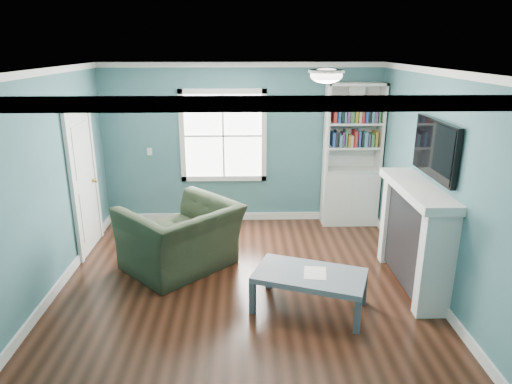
{
  "coord_description": "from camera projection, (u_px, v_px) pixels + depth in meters",
  "views": [
    {
      "loc": [
        0.02,
        -4.81,
        2.84
      ],
      "look_at": [
        0.17,
        0.4,
        1.17
      ],
      "focal_mm": 32.0,
      "sensor_mm": 36.0,
      "label": 1
    }
  ],
  "objects": [
    {
      "name": "floor",
      "position": [
        243.0,
        295.0,
        5.44
      ],
      "size": [
        5.0,
        5.0,
        0.0
      ],
      "primitive_type": "plane",
      "color": "black",
      "rests_on": "ground"
    },
    {
      "name": "room_walls",
      "position": [
        242.0,
        167.0,
        4.96
      ],
      "size": [
        5.0,
        5.0,
        5.0
      ],
      "color": "#36656A",
      "rests_on": "ground"
    },
    {
      "name": "trim",
      "position": [
        242.0,
        197.0,
        5.06
      ],
      "size": [
        4.5,
        5.0,
        2.6
      ],
      "color": "white",
      "rests_on": "ground"
    },
    {
      "name": "window",
      "position": [
        223.0,
        136.0,
        7.36
      ],
      "size": [
        1.4,
        0.06,
        1.5
      ],
      "color": "white",
      "rests_on": "room_walls"
    },
    {
      "name": "bookshelf",
      "position": [
        351.0,
        169.0,
        7.4
      ],
      "size": [
        0.9,
        0.35,
        2.31
      ],
      "color": "silver",
      "rests_on": "ground"
    },
    {
      "name": "fireplace",
      "position": [
        415.0,
        237.0,
        5.5
      ],
      "size": [
        0.44,
        1.58,
        1.3
      ],
      "color": "black",
      "rests_on": "ground"
    },
    {
      "name": "tv",
      "position": [
        435.0,
        149.0,
        5.17
      ],
      "size": [
        0.06,
        1.1,
        0.65
      ],
      "primitive_type": "cube",
      "color": "black",
      "rests_on": "fireplace"
    },
    {
      "name": "door",
      "position": [
        84.0,
        178.0,
        6.39
      ],
      "size": [
        0.12,
        0.98,
        2.17
      ],
      "color": "silver",
      "rests_on": "ground"
    },
    {
      "name": "ceiling_fixture",
      "position": [
        326.0,
        75.0,
        4.78
      ],
      "size": [
        0.38,
        0.38,
        0.15
      ],
      "color": "white",
      "rests_on": "room_walls"
    },
    {
      "name": "light_switch",
      "position": [
        150.0,
        152.0,
        7.4
      ],
      "size": [
        0.08,
        0.01,
        0.12
      ],
      "primitive_type": "cube",
      "color": "white",
      "rests_on": "room_walls"
    },
    {
      "name": "recliner",
      "position": [
        180.0,
        227.0,
        5.95
      ],
      "size": [
        1.58,
        1.57,
        1.18
      ],
      "primitive_type": "imported",
      "rotation": [
        0.0,
        0.0,
        -2.37
      ],
      "color": "black",
      "rests_on": "ground"
    },
    {
      "name": "coffee_table",
      "position": [
        310.0,
        278.0,
        5.06
      ],
      "size": [
        1.36,
        1.04,
        0.44
      ],
      "rotation": [
        0.0,
        0.0,
        -0.36
      ],
      "color": "#454C53",
      "rests_on": "ground"
    },
    {
      "name": "paper_sheet",
      "position": [
        315.0,
        273.0,
        5.05
      ],
      "size": [
        0.29,
        0.34,
        0.0
      ],
      "primitive_type": "cube",
      "rotation": [
        0.0,
        0.0,
        -0.15
      ],
      "color": "white",
      "rests_on": "coffee_table"
    }
  ]
}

